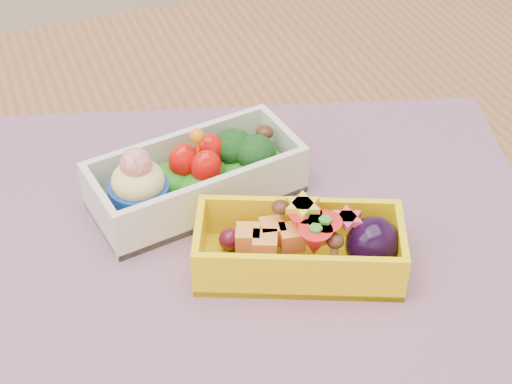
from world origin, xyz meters
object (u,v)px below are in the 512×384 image
object	(u,v)px
table	(209,319)
placemat	(250,235)
bento_white	(195,177)
bento_yellow	(304,246)

from	to	relation	value
table	placemat	xyz separation A→B (m)	(0.03, -0.01, 0.10)
bento_white	bento_yellow	xyz separation A→B (m)	(0.05, -0.11, -0.00)
table	bento_white	distance (m)	0.13
bento_yellow	placemat	bearing A→B (deg)	139.58
placemat	bento_yellow	distance (m)	0.06
bento_white	bento_yellow	world-z (taller)	bento_white
table	placemat	bearing A→B (deg)	-17.32
table	placemat	size ratio (longest dim) A/B	2.54
table	bento_white	world-z (taller)	bento_white
bento_yellow	bento_white	bearing A→B (deg)	139.29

